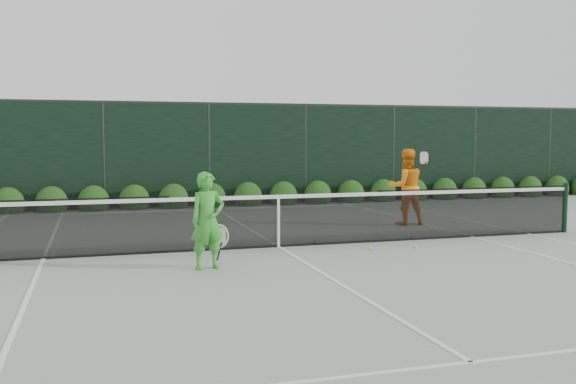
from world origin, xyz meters
name	(u,v)px	position (x,y,z in m)	size (l,w,h in m)	color
ground	(278,247)	(0.00, 0.00, 0.00)	(80.00, 80.00, 0.00)	gray
tennis_net	(277,219)	(-0.02, 0.00, 0.53)	(12.90, 0.10, 1.07)	black
player_woman	(208,221)	(-1.59, -1.56, 0.76)	(0.66, 0.48, 1.51)	green
player_man	(406,187)	(3.68, 2.08, 0.89)	(0.96, 0.75, 1.77)	orange
court_lines	(278,247)	(0.00, 0.00, 0.01)	(11.03, 23.83, 0.01)	white
windscreen_fence	(330,174)	(0.00, -2.71, 1.51)	(32.00, 21.07, 3.06)	black
hedge_row	(211,199)	(0.00, 7.15, 0.23)	(31.66, 0.65, 0.94)	#13350E
tennis_balls	(378,243)	(1.88, -0.32, 0.03)	(2.13, 1.09, 0.07)	#CBE933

